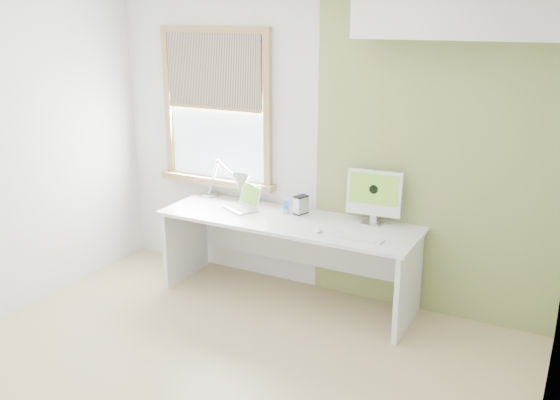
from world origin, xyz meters
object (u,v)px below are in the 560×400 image
Objects in this scene: desk_lamp at (234,183)px; desk at (291,239)px; external_drive at (301,205)px; imac at (374,194)px; laptop at (245,203)px.

desk is at bearing -9.16° from desk_lamp.
imac is (0.63, 0.05, 0.17)m from external_drive.
imac is at bearing 14.44° from desk.
laptop is at bearing 178.11° from desk.
desk is 0.30m from external_drive.
external_drive is at bearing -175.48° from imac.
laptop is (-0.46, 0.02, 0.25)m from desk.
imac is (0.66, 0.17, 0.44)m from desk.
external_drive is (0.03, 0.12, 0.27)m from desk.
desk is at bearing -165.56° from imac.
desk_lamp reaches higher than desk.
desk_lamp is at bearing 152.04° from laptop.
desk is at bearing -105.79° from external_drive.
desk_lamp is 1.28m from imac.
desk_lamp is 0.23m from laptop.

